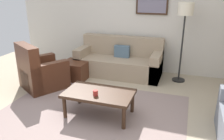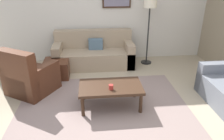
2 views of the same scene
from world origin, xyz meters
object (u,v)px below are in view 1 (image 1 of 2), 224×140
at_px(ottoman, 75,70).
at_px(lamp_standing, 185,17).
at_px(couch_main, 120,61).
at_px(armchair_leather, 40,74).
at_px(framed_artwork, 152,2).
at_px(coffee_table, 99,95).
at_px(cup, 95,93).

distance_m(ottoman, lamp_standing, 2.64).
bearing_deg(couch_main, armchair_leather, -133.89).
xyz_separation_m(lamp_standing, framed_artwork, (-0.76, 0.42, 0.26)).
xyz_separation_m(couch_main, armchair_leather, (-1.31, -1.36, 0.01)).
distance_m(couch_main, lamp_standing, 1.78).
bearing_deg(coffee_table, lamp_standing, 59.66).
height_order(coffee_table, framed_artwork, framed_artwork).
bearing_deg(cup, couch_main, 96.70).
bearing_deg(armchair_leather, couch_main, 46.11).
bearing_deg(cup, ottoman, 127.44).
xyz_separation_m(ottoman, coffee_table, (1.12, -1.33, 0.16)).
bearing_deg(couch_main, framed_artwork, 31.83).
height_order(couch_main, armchair_leather, armchair_leather).
bearing_deg(armchair_leather, ottoman, 58.07).
distance_m(coffee_table, framed_artwork, 2.74).
bearing_deg(cup, armchair_leather, 154.06).
xyz_separation_m(armchair_leather, cup, (1.55, -0.76, 0.15)).
height_order(coffee_table, lamp_standing, lamp_standing).
distance_m(coffee_table, lamp_standing, 2.49).
distance_m(couch_main, cup, 2.13).
xyz_separation_m(coffee_table, lamp_standing, (1.14, 1.95, 1.05)).
relative_size(armchair_leather, lamp_standing, 0.64).
height_order(armchair_leather, lamp_standing, lamp_standing).
height_order(couch_main, cup, couch_main).
xyz_separation_m(armchair_leather, lamp_standing, (2.70, 1.33, 1.10)).
distance_m(armchair_leather, cup, 1.74).
relative_size(couch_main, lamp_standing, 1.16).
relative_size(ottoman, cup, 6.53).
bearing_deg(lamp_standing, coffee_table, -120.34).
relative_size(couch_main, armchair_leather, 1.81).
bearing_deg(framed_artwork, ottoman, -145.07).
height_order(couch_main, coffee_table, couch_main).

